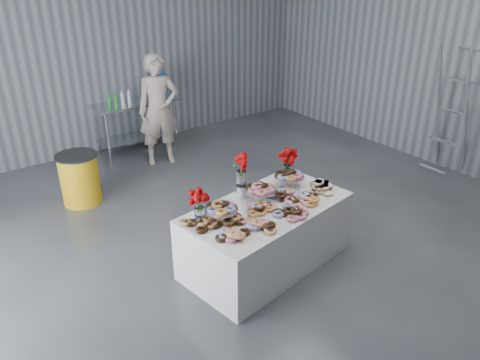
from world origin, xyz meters
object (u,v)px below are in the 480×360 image
object	(u,v)px
water_jug	(159,83)
trash_barrel	(80,179)
prep_table	(137,117)
display_table	(266,235)
stepladder	(452,111)
person	(159,110)

from	to	relation	value
water_jug	trash_barrel	xyz separation A→B (m)	(-2.03, -1.36, -0.78)
trash_barrel	water_jug	bearing A→B (deg)	33.86
prep_table	water_jug	bearing A→B (deg)	-0.00
display_table	prep_table	world-z (taller)	prep_table
prep_table	stepladder	xyz separation A→B (m)	(3.55, -3.84, 0.42)
display_table	prep_table	xyz separation A→B (m)	(0.32, 4.07, 0.24)
prep_table	person	xyz separation A→B (m)	(0.08, -0.75, 0.30)
trash_barrel	person	bearing A→B (deg)	20.89
prep_table	person	size ratio (longest dim) A/B	0.82
display_table	trash_barrel	distance (m)	2.96
person	stepladder	size ratio (longest dim) A/B	0.88
prep_table	trash_barrel	bearing A→B (deg)	-138.34
person	stepladder	distance (m)	4.65
person	trash_barrel	xyz separation A→B (m)	(-1.61, -0.61, -0.55)
water_jug	trash_barrel	bearing A→B (deg)	-146.14
trash_barrel	stepladder	world-z (taller)	stepladder
display_table	trash_barrel	bearing A→B (deg)	114.08
display_table	stepladder	bearing A→B (deg)	3.37
display_table	person	size ratio (longest dim) A/B	1.03
water_jug	stepladder	distance (m)	4.90
display_table	water_jug	bearing A→B (deg)	78.55
water_jug	person	bearing A→B (deg)	-119.46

